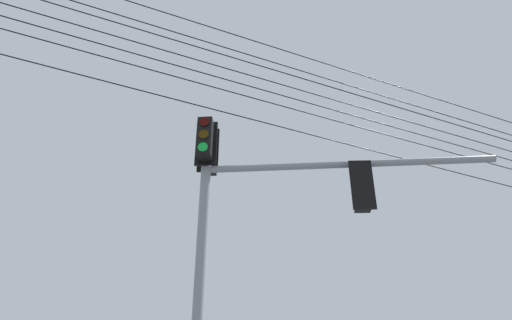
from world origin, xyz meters
TOP-DOWN VIEW (x-y plane):
  - signal_mast_assembly at (0.11, 0.06)m, footprint 5.01×3.91m
  - overhead_wire_span at (0.19, -0.78)m, footprint 14.43×30.28m

SIDE VIEW (x-z plane):
  - signal_mast_assembly at x=0.11m, z-range 1.56..8.99m
  - overhead_wire_span at x=0.19m, z-range 7.77..10.50m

